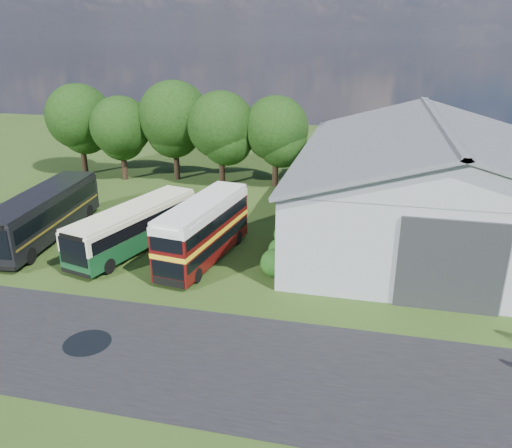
% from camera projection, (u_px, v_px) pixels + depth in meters
% --- Properties ---
extents(ground, '(120.00, 120.00, 0.00)m').
position_uv_depth(ground, '(145.00, 314.00, 25.60)').
color(ground, '#253E13').
rests_on(ground, ground).
extents(asphalt_road, '(60.00, 8.00, 0.02)m').
position_uv_depth(asphalt_road, '(178.00, 356.00, 22.22)').
color(asphalt_road, black).
rests_on(asphalt_road, ground).
extents(puddle, '(2.20, 2.20, 0.01)m').
position_uv_depth(puddle, '(87.00, 343.00, 23.18)').
color(puddle, black).
rests_on(puddle, ground).
extents(storage_shed, '(18.80, 24.80, 8.15)m').
position_uv_depth(storage_shed, '(432.00, 174.00, 35.50)').
color(storage_shed, gray).
rests_on(storage_shed, ground).
extents(tree_left_a, '(6.46, 6.46, 9.12)m').
position_uv_depth(tree_left_a, '(79.00, 117.00, 49.68)').
color(tree_left_a, black).
rests_on(tree_left_a, ground).
extents(tree_left_b, '(5.78, 5.78, 8.16)m').
position_uv_depth(tree_left_b, '(121.00, 126.00, 47.92)').
color(tree_left_b, black).
rests_on(tree_left_b, ground).
extents(tree_mid, '(6.80, 6.80, 9.60)m').
position_uv_depth(tree_mid, '(174.00, 116.00, 47.71)').
color(tree_mid, black).
rests_on(tree_mid, ground).
extents(tree_right_a, '(6.26, 6.26, 8.83)m').
position_uv_depth(tree_right_a, '(221.00, 125.00, 45.91)').
color(tree_right_a, black).
rests_on(tree_right_a, ground).
extents(tree_right_b, '(5.98, 5.98, 8.45)m').
position_uv_depth(tree_right_b, '(276.00, 129.00, 45.67)').
color(tree_right_b, black).
rests_on(tree_right_b, ground).
extents(shrub_front, '(1.70, 1.70, 1.70)m').
position_uv_depth(shrub_front, '(274.00, 274.00, 29.87)').
color(shrub_front, '#194714').
rests_on(shrub_front, ground).
extents(shrub_mid, '(1.60, 1.60, 1.60)m').
position_uv_depth(shrub_mid, '(281.00, 261.00, 31.69)').
color(shrub_mid, '#194714').
rests_on(shrub_mid, ground).
extents(shrub_back, '(1.80, 1.80, 1.80)m').
position_uv_depth(shrub_back, '(286.00, 249.00, 33.52)').
color(shrub_back, '#194714').
rests_on(shrub_back, ground).
extents(bus_green_single, '(5.06, 10.87, 2.92)m').
position_uv_depth(bus_green_single, '(135.00, 227.00, 33.04)').
color(bus_green_single, black).
rests_on(bus_green_single, ground).
extents(bus_maroon_double, '(3.51, 9.31, 3.90)m').
position_uv_depth(bus_maroon_double, '(204.00, 231.00, 31.26)').
color(bus_maroon_double, black).
rests_on(bus_maroon_double, ground).
extents(bus_dark_single, '(4.06, 12.24, 3.31)m').
position_uv_depth(bus_dark_single, '(43.00, 214.00, 34.72)').
color(bus_dark_single, black).
rests_on(bus_dark_single, ground).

